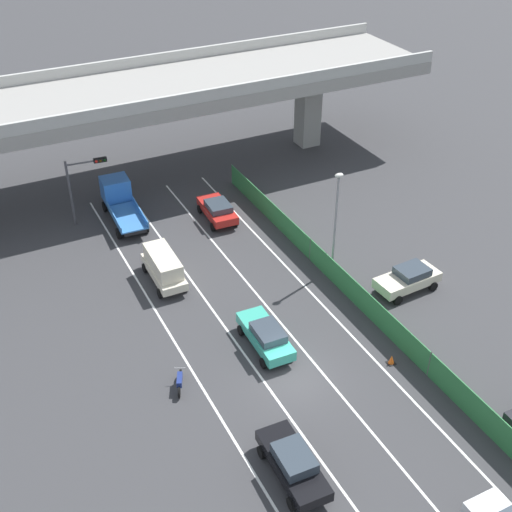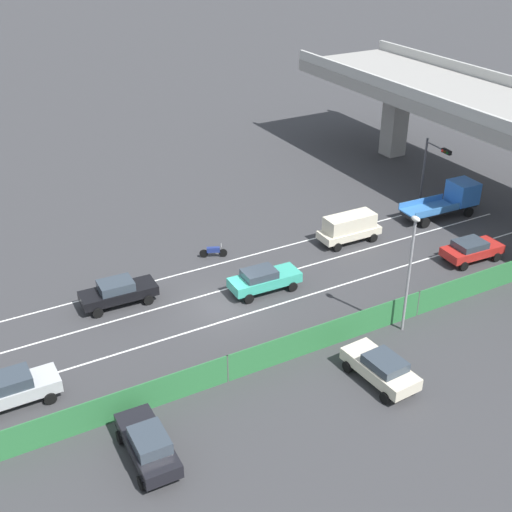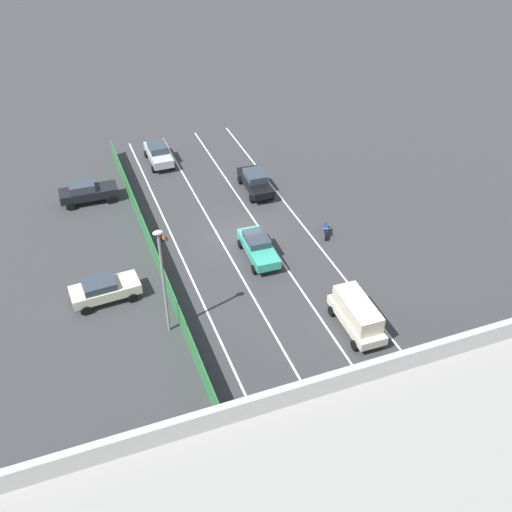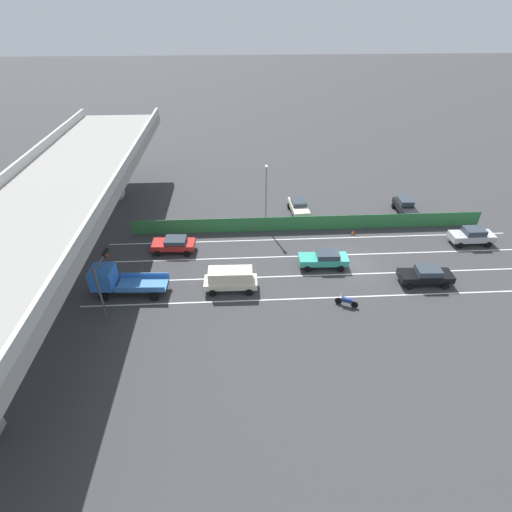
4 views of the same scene
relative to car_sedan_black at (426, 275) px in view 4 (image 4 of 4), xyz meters
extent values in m
plane|color=#38383A|center=(3.27, 5.65, -0.91)|extent=(300.00, 300.00, 0.00)
cube|color=silver|center=(-1.57, 8.93, -0.90)|extent=(0.14, 42.55, 0.01)
cube|color=silver|center=(1.65, 8.93, -0.90)|extent=(0.14, 42.55, 0.01)
cube|color=silver|center=(4.88, 8.93, -0.90)|extent=(0.14, 42.55, 0.01)
cube|color=silver|center=(8.11, 8.93, -0.90)|extent=(0.14, 42.55, 0.01)
cube|color=gray|center=(3.27, 32.21, 6.48)|extent=(50.97, 10.35, 1.04)
cube|color=#B2B2AD|center=(3.27, 27.24, 7.44)|extent=(50.97, 0.30, 0.90)
cube|color=gray|center=(19.58, 32.21, 2.52)|extent=(1.83, 1.83, 6.86)
cube|color=#2D753D|center=(10.00, 8.93, -0.07)|extent=(0.06, 38.55, 1.68)
cylinder|color=#4C514C|center=(10.00, -10.35, -0.07)|extent=(0.10, 0.10, 1.68)
cylinder|color=#4C514C|center=(10.00, 2.50, -0.07)|extent=(0.10, 0.10, 1.68)
cylinder|color=#4C514C|center=(10.00, 15.36, -0.07)|extent=(0.10, 0.10, 1.68)
cylinder|color=#4C514C|center=(10.00, 28.21, -0.07)|extent=(0.10, 0.10, 1.68)
cube|color=black|center=(0.00, 0.03, -0.13)|extent=(1.92, 4.76, 0.61)
cube|color=#333D47|center=(0.00, -0.09, 0.46)|extent=(1.61, 2.14, 0.57)
cylinder|color=black|center=(-0.81, 1.66, -0.59)|extent=(0.24, 0.65, 0.64)
cylinder|color=black|center=(0.93, 1.59, -0.59)|extent=(0.24, 0.65, 0.64)
cylinder|color=black|center=(-0.93, -1.53, -0.59)|extent=(0.24, 0.65, 0.64)
cylinder|color=black|center=(0.81, -1.60, -0.59)|extent=(0.24, 0.65, 0.64)
cube|color=teal|center=(3.04, 8.71, -0.11)|extent=(1.85, 4.67, 0.64)
cube|color=#333D47|center=(3.03, 8.32, 0.46)|extent=(1.57, 2.15, 0.49)
cylinder|color=black|center=(2.24, 10.31, -0.59)|extent=(0.24, 0.65, 0.64)
cylinder|color=black|center=(3.94, 10.26, -0.59)|extent=(0.24, 0.65, 0.64)
cylinder|color=black|center=(2.14, 7.17, -0.59)|extent=(0.24, 0.65, 0.64)
cylinder|color=black|center=(3.84, 7.12, -0.59)|extent=(0.24, 0.65, 0.64)
cube|color=red|center=(6.48, 23.30, -0.13)|extent=(2.07, 4.38, 0.60)
cube|color=#333D47|center=(6.46, 23.01, 0.39)|extent=(1.73, 2.17, 0.45)
cylinder|color=black|center=(5.64, 24.80, -0.59)|extent=(0.25, 0.65, 0.64)
cylinder|color=black|center=(7.48, 24.70, -0.59)|extent=(0.25, 0.65, 0.64)
cylinder|color=black|center=(5.48, 21.89, -0.59)|extent=(0.25, 0.65, 0.64)
cylinder|color=black|center=(7.32, 21.79, -0.59)|extent=(0.25, 0.65, 0.64)
cube|color=beige|center=(0.06, 17.51, -0.15)|extent=(1.83, 4.68, 0.55)
cube|color=beige|center=(0.06, 17.51, 0.66)|extent=(1.60, 3.84, 1.08)
cylinder|color=black|center=(-0.77, 19.10, -0.59)|extent=(0.23, 0.64, 0.64)
cylinder|color=black|center=(0.96, 19.07, -0.59)|extent=(0.23, 0.64, 0.64)
cylinder|color=black|center=(-0.84, 15.94, -0.59)|extent=(0.23, 0.64, 0.64)
cylinder|color=black|center=(0.89, 15.91, -0.59)|extent=(0.23, 0.64, 0.64)
cube|color=#B7BABC|center=(6.32, -7.55, -0.08)|extent=(1.76, 4.42, 0.69)
cube|color=#333D47|center=(6.32, -7.65, 0.56)|extent=(1.54, 2.00, 0.59)
cylinder|color=black|center=(5.45, -6.04, -0.59)|extent=(0.22, 0.64, 0.64)
cylinder|color=black|center=(7.20, -6.05, -0.59)|extent=(0.22, 0.64, 0.64)
cylinder|color=black|center=(5.44, -9.05, -0.59)|extent=(0.22, 0.64, 0.64)
cylinder|color=black|center=(7.19, -9.05, -0.59)|extent=(0.22, 0.64, 0.64)
cube|color=black|center=(0.06, 26.16, -0.18)|extent=(1.95, 6.41, 0.25)
cube|color=blue|center=(0.16, 28.38, 0.82)|extent=(2.15, 2.00, 1.75)
cube|color=#3875BC|center=(0.01, 25.14, -0.01)|extent=(2.26, 4.38, 0.10)
cube|color=#3875BC|center=(-0.98, 25.18, 0.24)|extent=(0.28, 4.29, 0.50)
cube|color=#3875BC|center=(1.00, 25.09, 0.24)|extent=(0.28, 4.29, 0.50)
cylinder|color=black|center=(-0.87, 28.36, -0.51)|extent=(0.30, 0.81, 0.80)
cylinder|color=black|center=(1.19, 28.27, -0.51)|extent=(0.30, 0.81, 0.80)
cylinder|color=black|center=(-1.07, 24.06, -0.51)|extent=(0.30, 0.81, 0.80)
cylinder|color=black|center=(0.99, 23.96, -0.51)|extent=(0.30, 0.81, 0.80)
cylinder|color=black|center=(-2.35, 8.42, -0.61)|extent=(0.34, 0.59, 0.60)
cylinder|color=black|center=(-2.92, 7.19, -0.61)|extent=(0.34, 0.59, 0.60)
cube|color=navy|center=(-2.64, 7.81, -0.33)|extent=(0.64, 0.95, 0.36)
cylinder|color=#B2B2B2|center=(-2.40, 8.32, 0.01)|extent=(0.56, 0.28, 0.03)
cube|color=black|center=(13.07, -3.10, -0.09)|extent=(4.56, 1.83, 0.68)
cube|color=#333D47|center=(13.51, -3.11, 0.55)|extent=(2.00, 1.55, 0.59)
cylinder|color=black|center=(11.51, -3.91, -0.59)|extent=(0.65, 0.24, 0.64)
cylinder|color=black|center=(11.56, -2.21, -0.59)|extent=(0.65, 0.24, 0.64)
cylinder|color=black|center=(14.58, -3.99, -0.59)|extent=(0.65, 0.24, 0.64)
cylinder|color=black|center=(14.63, -2.29, -0.59)|extent=(0.65, 0.24, 0.64)
cube|color=beige|center=(13.81, 9.46, -0.09)|extent=(4.46, 2.09, 0.67)
cube|color=#333D47|center=(14.13, 9.48, 0.48)|extent=(2.11, 1.73, 0.48)
cylinder|color=black|center=(12.38, 8.46, -0.59)|extent=(0.65, 0.26, 0.64)
cylinder|color=black|center=(12.27, 10.28, -0.59)|extent=(0.65, 0.26, 0.64)
cylinder|color=black|center=(15.34, 8.64, -0.59)|extent=(0.65, 0.26, 0.64)
cylinder|color=black|center=(15.23, 10.47, -0.59)|extent=(0.65, 0.26, 0.64)
cylinder|color=#47474C|center=(-3.43, 27.40, 1.71)|extent=(0.18, 0.18, 5.23)
cylinder|color=#47474C|center=(-2.06, 27.27, 4.02)|extent=(2.75, 0.37, 0.12)
cube|color=black|center=(-0.97, 27.17, 4.02)|extent=(0.98, 0.37, 0.32)
sphere|color=red|center=(-1.28, 27.04, 4.02)|extent=(0.20, 0.20, 0.20)
sphere|color=#3B2806|center=(-0.99, 27.01, 4.02)|extent=(0.20, 0.20, 0.20)
sphere|color=black|center=(-0.69, 26.98, 4.02)|extent=(0.20, 0.20, 0.20)
cylinder|color=gray|center=(10.72, 13.62, 2.59)|extent=(0.16, 0.16, 7.00)
ellipsoid|color=silver|center=(10.72, 13.62, 6.27)|extent=(0.60, 0.36, 0.28)
cone|color=orange|center=(8.78, 4.21, -0.62)|extent=(0.36, 0.36, 0.58)
cube|color=black|center=(8.78, 4.21, -0.89)|extent=(0.47, 0.47, 0.03)
camera|label=1|loc=(-10.77, -17.56, 25.44)|focal=47.10mm
camera|label=2|loc=(35.02, -9.74, 21.81)|focal=47.19mm
camera|label=3|loc=(15.16, 40.40, 24.70)|focal=42.24mm
camera|label=4|loc=(-26.75, 16.74, 20.99)|focal=27.16mm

